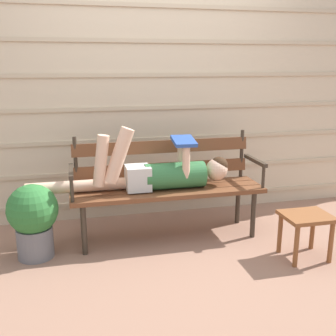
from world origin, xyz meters
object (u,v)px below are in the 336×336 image
object	(u,v)px
park_bench	(166,181)
reclining_person	(158,172)
footstool	(306,224)
potted_plant	(33,217)

from	to	relation	value
park_bench	reclining_person	bearing A→B (deg)	-142.98
footstool	potted_plant	world-z (taller)	potted_plant
potted_plant	park_bench	bearing A→B (deg)	9.82
park_bench	footstool	distance (m)	1.18
reclining_person	footstool	xyz separation A→B (m)	(1.03, -0.61, -0.31)
footstool	potted_plant	size ratio (longest dim) A/B	0.62
park_bench	potted_plant	xyz separation A→B (m)	(-1.09, -0.19, -0.16)
footstool	reclining_person	bearing A→B (deg)	149.27
footstool	potted_plant	xyz separation A→B (m)	(-2.04, 0.49, 0.05)
potted_plant	footstool	bearing A→B (deg)	-13.59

